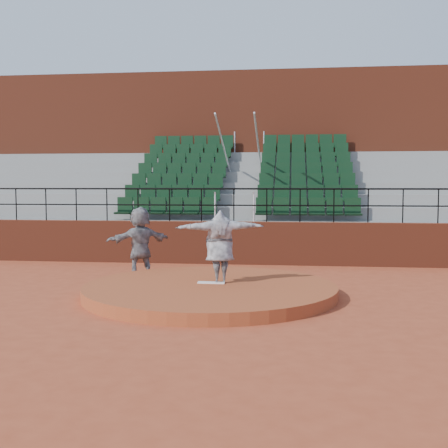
% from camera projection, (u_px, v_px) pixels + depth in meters
% --- Properties ---
extents(ground, '(90.00, 90.00, 0.00)m').
position_uv_depth(ground, '(210.00, 296.00, 12.25)').
color(ground, '#A24224').
rests_on(ground, ground).
extents(pitchers_mound, '(5.50, 5.50, 0.25)m').
position_uv_depth(pitchers_mound, '(210.00, 290.00, 12.24)').
color(pitchers_mound, '#9E4523').
rests_on(pitchers_mound, ground).
extents(pitching_rubber, '(0.60, 0.15, 0.03)m').
position_uv_depth(pitching_rubber, '(211.00, 283.00, 12.38)').
color(pitching_rubber, white).
rests_on(pitching_rubber, pitchers_mound).
extents(boundary_wall, '(24.00, 0.30, 1.30)m').
position_uv_depth(boundary_wall, '(234.00, 243.00, 17.15)').
color(boundary_wall, maroon).
rests_on(boundary_wall, ground).
extents(wall_railing, '(24.04, 0.05, 1.03)m').
position_uv_depth(wall_railing, '(234.00, 198.00, 17.06)').
color(wall_railing, black).
rests_on(wall_railing, boundary_wall).
extents(seating_deck, '(24.00, 5.97, 4.63)m').
position_uv_depth(seating_deck, '(244.00, 211.00, 20.71)').
color(seating_deck, gray).
rests_on(seating_deck, ground).
extents(press_box_facade, '(24.00, 3.00, 7.10)m').
position_uv_depth(press_box_facade, '(252.00, 159.00, 24.48)').
color(press_box_facade, maroon).
rests_on(press_box_facade, ground).
extents(pitcher, '(2.05, 1.12, 1.61)m').
position_uv_depth(pitcher, '(220.00, 247.00, 12.39)').
color(pitcher, black).
rests_on(pitcher, pitchers_mound).
extents(fielder, '(1.70, 1.47, 1.85)m').
position_uv_depth(fielder, '(140.00, 242.00, 14.66)').
color(fielder, black).
rests_on(fielder, ground).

